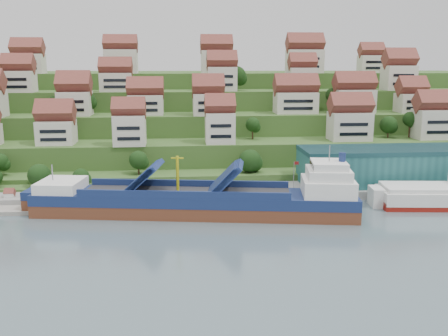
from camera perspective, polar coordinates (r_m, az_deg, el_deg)
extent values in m
plane|color=slate|center=(119.55, 0.51, -5.14)|extent=(300.00, 300.00, 0.00)
cube|color=gray|center=(136.77, 8.26, -2.59)|extent=(180.00, 14.00, 2.20)
cube|color=#2D4C1E|center=(202.75, -1.89, 2.54)|extent=(260.00, 128.00, 4.00)
cube|color=#2D4C1E|center=(207.15, -1.98, 3.72)|extent=(260.00, 118.00, 11.00)
cube|color=#2D4C1E|center=(214.61, -2.11, 4.95)|extent=(260.00, 102.00, 18.00)
cube|color=#2D4C1E|center=(222.15, -2.22, 6.09)|extent=(260.00, 86.00, 25.00)
cube|color=#2D4C1E|center=(230.82, -2.35, 7.06)|extent=(260.00, 68.00, 31.00)
cube|color=beige|center=(158.98, -18.60, 3.88)|extent=(10.74, 8.57, 7.08)
cube|color=beige|center=(150.75, -10.74, 4.25)|extent=(9.35, 7.03, 9.00)
cube|color=beige|center=(152.38, -0.47, 4.60)|extent=(8.77, 7.62, 9.31)
cube|color=beige|center=(163.45, 14.15, 4.66)|extent=(12.68, 8.26, 8.82)
cube|color=beige|center=(175.36, 22.90, 4.65)|extent=(12.70, 8.31, 9.42)
cube|color=beige|center=(173.36, -16.66, 7.08)|extent=(10.50, 8.98, 7.81)
cube|color=beige|center=(170.48, -8.93, 7.15)|extent=(11.61, 7.90, 6.61)
cube|color=beige|center=(167.23, -1.81, 7.28)|extent=(10.06, 8.56, 7.10)
cube|color=beige|center=(175.06, 8.17, 7.39)|extent=(14.30, 8.36, 7.20)
cube|color=beige|center=(180.66, 14.59, 7.40)|extent=(13.48, 8.18, 8.02)
cube|color=beige|center=(188.32, 20.55, 6.97)|extent=(9.39, 8.04, 6.54)
cube|color=beige|center=(190.22, -22.35, 9.12)|extent=(10.39, 7.86, 7.36)
cube|color=beige|center=(184.59, -12.22, 9.56)|extent=(11.15, 7.30, 6.60)
cube|color=beige|center=(184.35, -0.24, 10.14)|extent=(10.47, 7.79, 8.64)
cube|color=beige|center=(189.11, 8.90, 10.00)|extent=(9.63, 7.14, 8.33)
cube|color=beige|center=(200.81, 19.33, 9.69)|extent=(11.17, 8.47, 9.08)
cube|color=beige|center=(210.52, -21.44, 11.03)|extent=(11.59, 8.03, 7.46)
cube|color=beige|center=(202.10, -11.68, 11.83)|extent=(12.45, 7.51, 9.11)
cube|color=beige|center=(202.75, -0.86, 12.03)|extent=(12.11, 8.15, 8.86)
cube|color=beige|center=(207.90, 9.18, 11.93)|extent=(14.06, 8.73, 9.22)
cube|color=beige|center=(220.85, 16.42, 11.32)|extent=(9.67, 7.05, 7.10)
ellipsoid|color=#193A13|center=(143.97, 2.98, 0.81)|extent=(6.64, 6.64, 6.64)
ellipsoid|color=#193A13|center=(143.04, -9.77, 0.92)|extent=(5.22, 5.22, 5.22)
ellipsoid|color=#193A13|center=(172.16, 18.29, 4.72)|extent=(5.65, 5.65, 5.65)
ellipsoid|color=#193A13|center=(174.94, 20.50, 5.27)|extent=(4.81, 4.81, 4.81)
ellipsoid|color=#193A13|center=(160.27, 3.29, 4.99)|extent=(4.63, 4.63, 4.63)
ellipsoid|color=#193A13|center=(182.17, 12.31, 8.15)|extent=(5.06, 5.06, 5.06)
ellipsoid|color=#193A13|center=(178.56, -18.79, 6.93)|extent=(5.40, 5.40, 5.40)
ellipsoid|color=#193A13|center=(174.88, -15.48, 7.50)|extent=(6.12, 6.12, 6.12)
ellipsoid|color=#193A13|center=(188.22, 1.44, 10.51)|extent=(7.04, 7.04, 7.04)
ellipsoid|color=#193A13|center=(195.22, 8.64, 10.41)|extent=(5.54, 5.54, 5.54)
ellipsoid|color=#193A13|center=(194.02, 9.56, 9.91)|extent=(5.25, 5.25, 5.25)
ellipsoid|color=#193A13|center=(140.90, -20.37, -0.78)|extent=(6.02, 6.02, 6.02)
ellipsoid|color=#193A13|center=(138.60, -16.04, -1.01)|extent=(4.62, 4.62, 4.62)
cube|color=#235E5F|center=(147.90, 20.30, 0.31)|extent=(60.00, 15.00, 10.00)
cylinder|color=gray|center=(130.39, 7.97, -0.99)|extent=(0.16, 0.16, 8.00)
cube|color=maroon|center=(129.77, 8.27, 0.56)|extent=(1.20, 0.05, 0.80)
cube|color=white|center=(136.34, -23.26, -3.07)|extent=(2.40, 2.20, 2.20)
cube|color=brown|center=(118.22, -3.39, -4.86)|extent=(76.22, 23.18, 4.83)
cube|color=navy|center=(117.35, -3.41, -3.38)|extent=(76.24, 23.30, 2.51)
cube|color=white|center=(124.75, -18.11, -1.89)|extent=(11.26, 12.38, 2.51)
cube|color=#262628|center=(117.28, -4.35, -2.77)|extent=(49.24, 17.25, 0.29)
cube|color=navy|center=(118.45, -9.47, -1.12)|extent=(8.81, 11.66, 6.68)
cube|color=navy|center=(115.59, -0.11, -1.28)|extent=(8.45, 11.60, 7.06)
cylinder|color=gold|center=(116.56, -5.32, -0.73)|extent=(0.77, 0.77, 8.69)
cube|color=white|center=(116.84, 11.80, -2.12)|extent=(13.16, 12.68, 3.86)
cube|color=white|center=(116.14, 11.86, -0.64)|extent=(11.07, 11.24, 2.41)
cube|color=white|center=(115.72, 11.91, 0.34)|extent=(8.99, 9.79, 1.74)
cylinder|color=navy|center=(115.83, 13.37, 1.21)|extent=(1.77, 1.77, 2.12)
cube|color=maroon|center=(135.97, 23.36, -3.78)|extent=(30.49, 13.91, 2.56)
cube|color=white|center=(135.43, 23.44, -2.89)|extent=(30.51, 14.02, 3.15)
cube|color=white|center=(134.98, 23.51, -2.09)|extent=(28.91, 12.68, 1.18)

